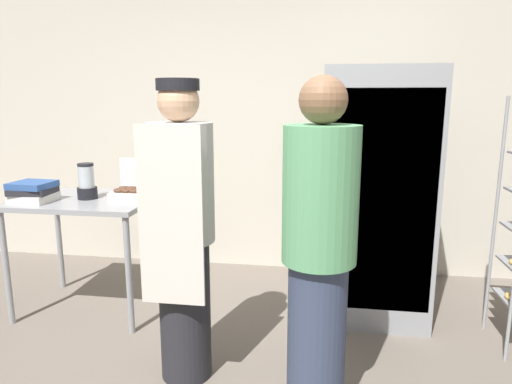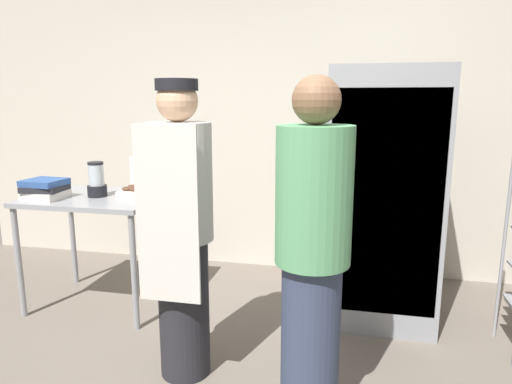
% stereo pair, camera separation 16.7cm
% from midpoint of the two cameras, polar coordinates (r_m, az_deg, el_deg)
% --- Properties ---
extents(back_wall, '(6.40, 0.12, 3.08)m').
position_cam_midpoint_polar(back_wall, '(4.30, 1.25, 10.59)').
color(back_wall, beige).
rests_on(back_wall, ground_plane).
extents(refrigerator, '(0.78, 0.76, 1.82)m').
position_cam_midpoint_polar(refrigerator, '(3.44, 13.26, -0.45)').
color(refrigerator, gray).
rests_on(refrigerator, ground_plane).
extents(prep_counter, '(1.00, 0.75, 0.88)m').
position_cam_midpoint_polar(prep_counter, '(3.70, -21.62, -2.30)').
color(prep_counter, gray).
rests_on(prep_counter, ground_plane).
extents(donut_box, '(0.24, 0.24, 0.29)m').
position_cam_midpoint_polar(donut_box, '(3.59, -16.82, 0.10)').
color(donut_box, silver).
rests_on(donut_box, prep_counter).
extents(blender_pitcher, '(0.14, 0.14, 0.27)m').
position_cam_midpoint_polar(blender_pitcher, '(3.63, -21.65, 1.04)').
color(blender_pitcher, black).
rests_on(blender_pitcher, prep_counter).
extents(binder_stack, '(0.29, 0.27, 0.15)m').
position_cam_midpoint_polar(binder_stack, '(3.70, -27.28, 0.03)').
color(binder_stack, silver).
rests_on(binder_stack, prep_counter).
extents(person_baker, '(0.36, 0.38, 1.71)m').
position_cam_midpoint_polar(person_baker, '(2.59, -11.05, -4.70)').
color(person_baker, '#232328').
rests_on(person_baker, ground_plane).
extents(person_customer, '(0.36, 0.36, 1.72)m').
position_cam_midpoint_polar(person_customer, '(2.24, 5.73, -7.54)').
color(person_customer, '#333D56').
rests_on(person_customer, ground_plane).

